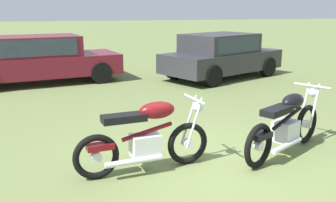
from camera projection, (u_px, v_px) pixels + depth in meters
The scene contains 5 objects.
ground_plane at pixel (217, 165), 5.72m from camera, with size 120.00×120.00×0.00m, color olive.
motorcycle_maroon at pixel (146, 138), 5.40m from camera, with size 1.98×0.72×1.02m.
motorcycle_black at pixel (286, 125), 6.05m from camera, with size 1.90×1.31×1.02m.
car_burgundy at pixel (39, 57), 11.62m from camera, with size 4.85×2.67×1.43m.
car_charcoal at pixel (221, 54), 12.49m from camera, with size 4.45×3.41×1.43m.
Camera 1 is at (-2.02, -4.98, 2.28)m, focal length 41.41 mm.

